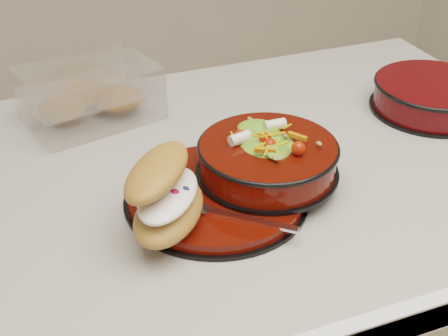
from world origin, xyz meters
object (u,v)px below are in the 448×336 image
object	(u,v)px
fork	(234,216)
extra_bowl	(433,95)
croissant	(167,194)
dinner_plate	(217,195)
pastry_box	(89,94)
salad_bowl	(268,154)

from	to	relation	value
fork	extra_bowl	xyz separation A→B (m)	(0.47, 0.20, 0.01)
extra_bowl	croissant	bearing A→B (deg)	-162.61
dinner_plate	pastry_box	distance (m)	0.35
salad_bowl	extra_bowl	size ratio (longest dim) A/B	0.96
fork	pastry_box	bearing A→B (deg)	57.84
fork	pastry_box	size ratio (longest dim) A/B	0.54
dinner_plate	salad_bowl	world-z (taller)	salad_bowl
salad_bowl	fork	size ratio (longest dim) A/B	1.57
croissant	fork	distance (m)	0.10
croissant	extra_bowl	world-z (taller)	croissant
salad_bowl	croissant	bearing A→B (deg)	-161.07
dinner_plate	salad_bowl	size ratio (longest dim) A/B	1.25
dinner_plate	salad_bowl	xyz separation A→B (m)	(0.08, 0.01, 0.04)
salad_bowl	pastry_box	size ratio (longest dim) A/B	0.84
dinner_plate	fork	distance (m)	0.07
dinner_plate	croissant	xyz separation A→B (m)	(-0.09, -0.05, 0.05)
salad_bowl	croissant	xyz separation A→B (m)	(-0.17, -0.06, 0.01)
salad_bowl	croissant	world-z (taller)	croissant
croissant	fork	size ratio (longest dim) A/B	1.37
croissant	extra_bowl	bearing A→B (deg)	-37.29
pastry_box	extra_bowl	distance (m)	0.61
pastry_box	salad_bowl	bearing A→B (deg)	-70.48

